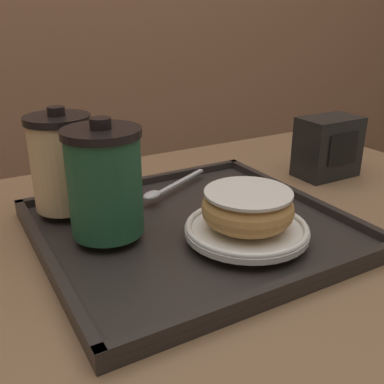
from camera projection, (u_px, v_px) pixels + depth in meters
cafe_table at (204, 319)px, 0.70m from camera, size 1.08×0.74×0.75m
serving_tray at (192, 229)px, 0.63m from camera, size 0.41×0.38×0.02m
coffee_cup_front at (105, 181)px, 0.56m from camera, size 0.10×0.10×0.15m
coffee_cup_rear at (62, 162)px, 0.64m from camera, size 0.09×0.09×0.15m
plate_with_chocolate_donut at (247, 228)px, 0.58m from camera, size 0.16×0.16×0.01m
donut_chocolate_glazed at (248, 208)px, 0.57m from camera, size 0.12×0.12×0.04m
spoon at (162, 190)px, 0.71m from camera, size 0.15×0.09×0.01m
napkin_dispenser at (328, 147)px, 0.84m from camera, size 0.11×0.07×0.11m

